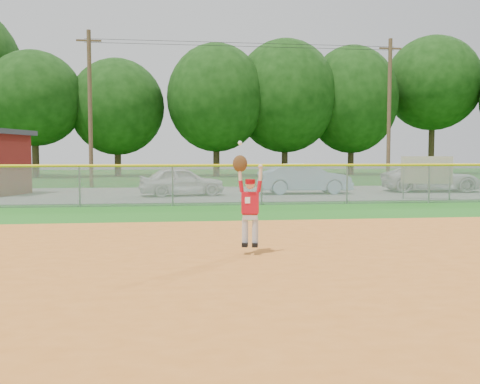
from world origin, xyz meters
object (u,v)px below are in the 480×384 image
at_px(car_white_a, 182,181).
at_px(car_blue, 304,179).
at_px(car_white_b, 431,178).
at_px(sponsor_sign, 427,171).
at_px(ballplayer, 249,201).

distance_m(car_white_a, car_blue, 5.86).
relative_size(car_white_b, sponsor_sign, 2.48).
bearing_deg(sponsor_sign, car_blue, 137.95).
xyz_separation_m(car_white_a, ballplayer, (0.97, -14.63, 0.34)).
xyz_separation_m(car_white_b, sponsor_sign, (-2.53, -4.54, 0.51)).
relative_size(car_blue, sponsor_sign, 2.27).
distance_m(car_blue, sponsor_sign, 5.74).
bearing_deg(car_white_a, ballplayer, 174.54).
bearing_deg(car_white_b, car_white_a, 102.32).
distance_m(car_blue, car_white_b, 6.82).
height_order(car_white_a, sponsor_sign, sponsor_sign).
distance_m(sponsor_sign, ballplayer, 14.52).
bearing_deg(car_white_a, sponsor_sign, -117.54).
bearing_deg(car_white_a, car_blue, -94.36).
height_order(car_white_a, car_white_b, car_white_b).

